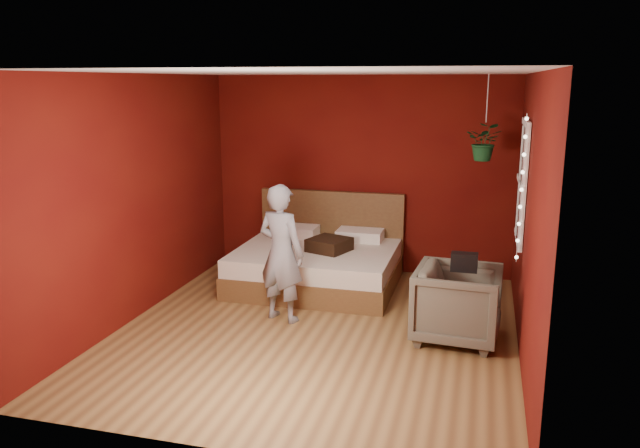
{
  "coord_description": "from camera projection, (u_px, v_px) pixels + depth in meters",
  "views": [
    {
      "loc": [
        1.59,
        -5.83,
        2.52
      ],
      "look_at": [
        -0.07,
        0.4,
        1.04
      ],
      "focal_mm": 35.0,
      "sensor_mm": 36.0,
      "label": 1
    }
  ],
  "objects": [
    {
      "name": "armchair",
      "position": [
        458.0,
        304.0,
        6.14
      ],
      "size": [
        0.88,
        0.86,
        0.75
      ],
      "primitive_type": "imported",
      "rotation": [
        0.0,
        0.0,
        1.5
      ],
      "color": "#5A5747",
      "rests_on": "ground"
    },
    {
      "name": "window",
      "position": [
        522.0,
        181.0,
        6.48
      ],
      "size": [
        0.05,
        0.97,
        1.27
      ],
      "color": "white",
      "rests_on": "room_walls"
    },
    {
      "name": "bed",
      "position": [
        318.0,
        263.0,
        7.86
      ],
      "size": [
        1.96,
        1.66,
        1.08
      ],
      "color": "brown",
      "rests_on": "ground"
    },
    {
      "name": "throw_pillow",
      "position": [
        329.0,
        245.0,
        7.61
      ],
      "size": [
        0.56,
        0.56,
        0.16
      ],
      "primitive_type": "cube",
      "rotation": [
        0.0,
        0.0,
        -0.35
      ],
      "color": "black",
      "rests_on": "bed"
    },
    {
      "name": "fairy_lights",
      "position": [
        521.0,
        190.0,
        5.99
      ],
      "size": [
        0.04,
        0.04,
        1.45
      ],
      "color": "silver",
      "rests_on": "room_walls"
    },
    {
      "name": "floor",
      "position": [
        317.0,
        330.0,
        6.46
      ],
      "size": [
        4.5,
        4.5,
        0.0
      ],
      "primitive_type": "plane",
      "color": "olive",
      "rests_on": "ground"
    },
    {
      "name": "hanging_plant",
      "position": [
        485.0,
        142.0,
        7.07
      ],
      "size": [
        0.45,
        0.41,
        0.97
      ],
      "color": "silver",
      "rests_on": "room_walls"
    },
    {
      "name": "person",
      "position": [
        281.0,
        253.0,
        6.59
      ],
      "size": [
        0.62,
        0.5,
        1.48
      ],
      "primitive_type": "imported",
      "rotation": [
        0.0,
        0.0,
        2.83
      ],
      "color": "gray",
      "rests_on": "ground"
    },
    {
      "name": "room_walls",
      "position": [
        317.0,
        169.0,
        6.08
      ],
      "size": [
        4.04,
        4.54,
        2.62
      ],
      "color": "#581109",
      "rests_on": "ground"
    },
    {
      "name": "handbag",
      "position": [
        464.0,
        262.0,
        5.92
      ],
      "size": [
        0.25,
        0.13,
        0.18
      ],
      "primitive_type": "cube",
      "rotation": [
        0.0,
        0.0,
        -0.02
      ],
      "color": "black",
      "rests_on": "armchair"
    }
  ]
}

